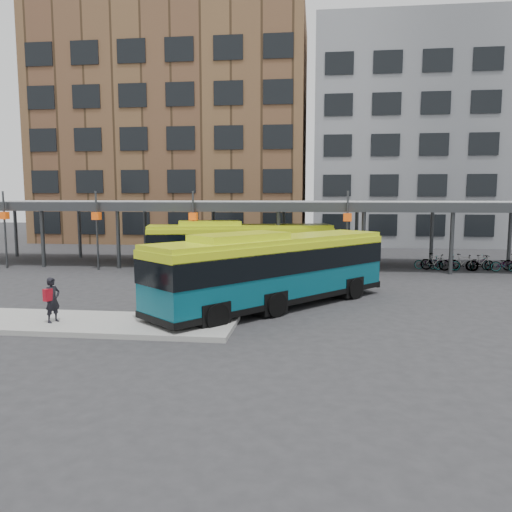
# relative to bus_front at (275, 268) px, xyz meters

# --- Properties ---
(ground) EXTENTS (120.00, 120.00, 0.00)m
(ground) POSITION_rel_bus_front_xyz_m (-2.59, -0.61, -1.63)
(ground) COLOR #28282B
(ground) RESTS_ON ground
(boarding_island) EXTENTS (14.00, 3.00, 0.18)m
(boarding_island) POSITION_rel_bus_front_xyz_m (-8.09, -3.61, -1.54)
(boarding_island) COLOR gray
(boarding_island) RESTS_ON ground
(canopy) EXTENTS (40.00, 6.53, 4.80)m
(canopy) POSITION_rel_bus_front_xyz_m (-2.64, 12.26, 2.28)
(canopy) COLOR #999B9E
(canopy) RESTS_ON ground
(building_brick) EXTENTS (26.00, 14.00, 22.00)m
(building_brick) POSITION_rel_bus_front_xyz_m (-12.59, 31.39, 9.37)
(building_brick) COLOR brown
(building_brick) RESTS_ON ground
(building_grey) EXTENTS (24.00, 14.00, 20.00)m
(building_grey) POSITION_rel_bus_front_xyz_m (13.41, 31.39, 8.37)
(building_grey) COLOR slate
(building_grey) RESTS_ON ground
(bus_front) EXTENTS (9.20, 10.17, 3.12)m
(bus_front) POSITION_rel_bus_front_xyz_m (0.00, 0.00, 0.00)
(bus_front) COLOR #084B5C
(bus_front) RESTS_ON ground
(bus_rear) EXTENTS (11.23, 4.89, 3.03)m
(bus_rear) POSITION_rel_bus_front_xyz_m (-2.92, 9.75, -0.05)
(bus_rear) COLOR #084B5C
(bus_rear) RESTS_ON ground
(pedestrian) EXTENTS (0.57, 0.67, 1.56)m
(pedestrian) POSITION_rel_bus_front_xyz_m (-7.35, -3.93, -0.65)
(pedestrian) COLOR black
(pedestrian) RESTS_ON boarding_island
(bike_rack) EXTENTS (7.05, 1.57, 1.04)m
(bike_rack) POSITION_rel_bus_front_xyz_m (11.19, 11.46, -1.15)
(bike_rack) COLOR slate
(bike_rack) RESTS_ON ground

